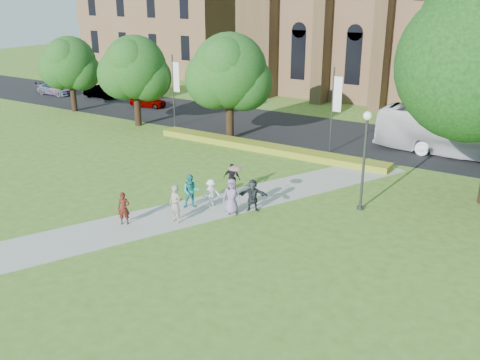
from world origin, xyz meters
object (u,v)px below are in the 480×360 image
Objects in this scene: car_1 at (101,92)px; car_2 at (55,89)px; tour_coach at (461,134)px; car_0 at (148,101)px; pedestrian_0 at (124,208)px; streetlamp at (365,149)px.

car_2 reaches higher than car_1.
tour_coach is 29.15m from car_0.
tour_coach is 23.71m from pedestrian_0.
pedestrian_0 is (-9.11, -8.09, -2.44)m from streetlamp.
streetlamp is at bearing -109.42° from car_2.
car_0 is (-29.12, 0.89, -0.98)m from tour_coach.
streetlamp reaches higher than pedestrian_0.
streetlamp is 12.43m from pedestrian_0.
car_1 reaches higher than car_0.
car_0 is 13.04m from car_2.
streetlamp reaches higher than tour_coach.
car_0 is 0.92× the size of car_1.
car_1 is 2.39× the size of pedestrian_0.
streetlamp is 3.21× the size of pedestrian_0.
tour_coach is at bearing -91.83° from car_2.
streetlamp is at bearing 5.82° from pedestrian_0.
tour_coach reaches higher than car_0.
car_2 is (-39.76, 13.08, -2.63)m from streetlamp.
tour_coach is at bearing -94.71° from car_1.
tour_coach is 2.56× the size of car_2.
streetlamp reaches higher than car_2.
streetlamp is 41.93m from car_2.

